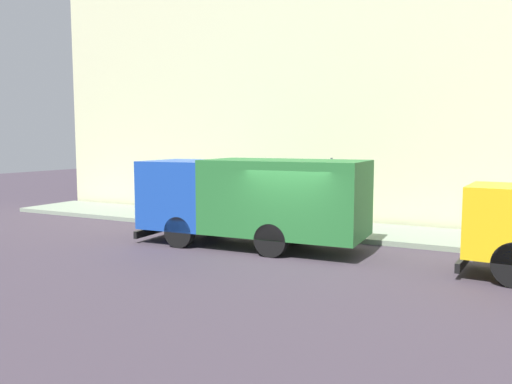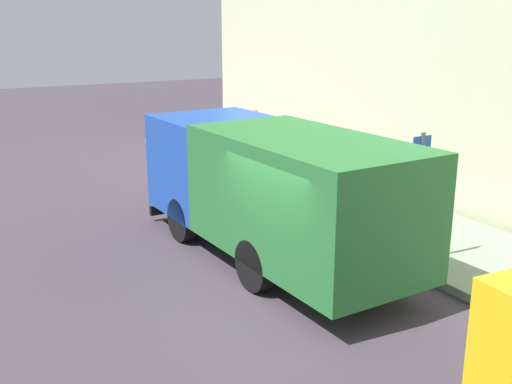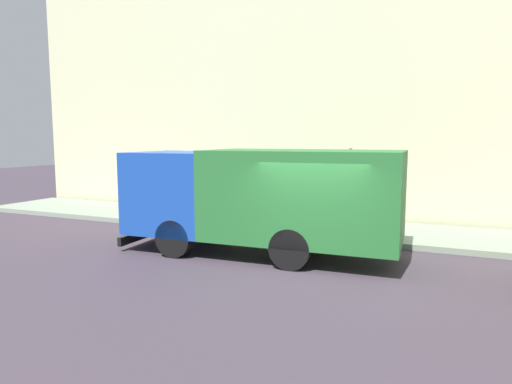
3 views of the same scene
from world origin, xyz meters
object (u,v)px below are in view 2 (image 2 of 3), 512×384
at_px(street_sign_post, 419,187).
at_px(pedestrian_standing, 301,148).
at_px(large_utility_truck, 271,186).
at_px(pedestrian_walking, 299,168).
at_px(pedestrian_third, 256,134).

bearing_deg(street_sign_post, pedestrian_standing, 75.23).
distance_m(large_utility_truck, pedestrian_walking, 3.83).
height_order(large_utility_truck, pedestrian_standing, large_utility_truck).
bearing_deg(pedestrian_third, pedestrian_walking, 171.14).
distance_m(large_utility_truck, pedestrian_standing, 6.46).
bearing_deg(pedestrian_standing, street_sign_post, -149.68).
height_order(large_utility_truck, pedestrian_third, large_utility_truck).
bearing_deg(street_sign_post, pedestrian_walking, 86.24).
bearing_deg(pedestrian_standing, large_utility_truck, -173.77).
bearing_deg(street_sign_post, large_utility_truck, 140.03).
relative_size(large_utility_truck, pedestrian_standing, 4.45).
xyz_separation_m(pedestrian_standing, pedestrian_third, (-0.14, 2.56, 0.05)).
height_order(pedestrian_walking, pedestrian_third, pedestrian_third).
xyz_separation_m(large_utility_truck, pedestrian_standing, (4.04, 5.01, -0.53)).
relative_size(large_utility_truck, pedestrian_walking, 4.37).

